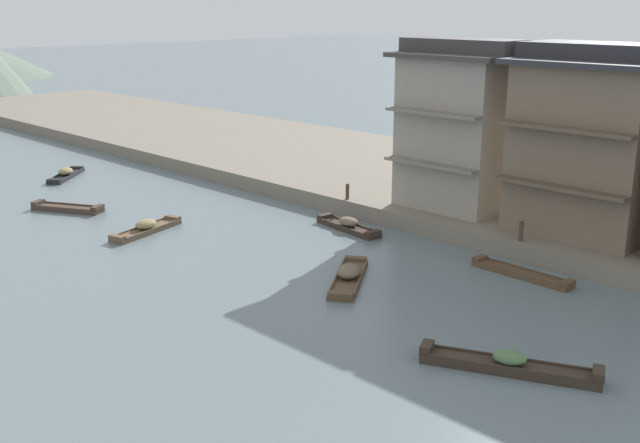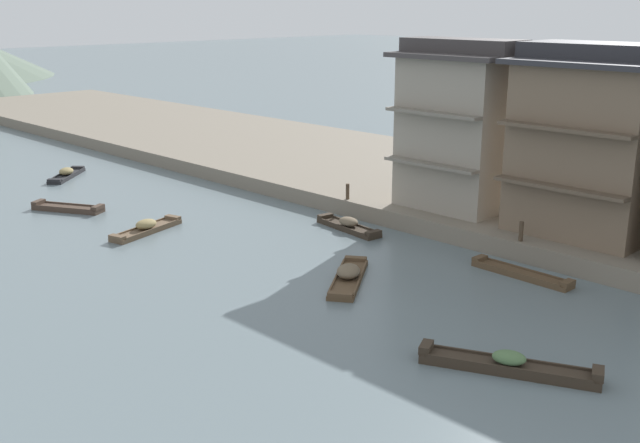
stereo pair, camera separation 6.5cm
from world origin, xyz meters
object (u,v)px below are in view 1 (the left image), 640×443
object	(u,v)px
boat_midriver_drifting	(509,365)
mooring_post_dock_far	(347,191)
boat_moored_nearest	(521,274)
boat_moored_third	(66,174)
boat_midriver_upstream	(348,226)
boat_moored_second	(68,208)
house_waterfront_second	(596,141)
mooring_post_dock_mid	(521,231)
house_waterfront_tall	(459,126)
boat_moored_far	(349,276)
boat_upstream_distant	(146,228)

from	to	relation	value
boat_midriver_drifting	mooring_post_dock_far	bearing A→B (deg)	58.74
boat_moored_nearest	boat_moored_third	world-z (taller)	boat_moored_third
boat_midriver_upstream	mooring_post_dock_far	world-z (taller)	mooring_post_dock_far
boat_moored_third	boat_moored_second	bearing A→B (deg)	-116.36
boat_moored_second	mooring_post_dock_far	bearing A→B (deg)	-47.87
house_waterfront_second	mooring_post_dock_far	world-z (taller)	house_waterfront_second
boat_moored_second	mooring_post_dock_mid	distance (m)	25.05
boat_moored_third	house_waterfront_second	size ratio (longest dim) A/B	0.45
boat_midriver_upstream	house_waterfront_tall	distance (m)	7.73
boat_moored_second	house_waterfront_tall	size ratio (longest dim) A/B	0.48
boat_midriver_upstream	mooring_post_dock_mid	bearing A→B (deg)	-76.70
boat_moored_nearest	boat_moored_far	world-z (taller)	boat_moored_far
house_waterfront_second	mooring_post_dock_mid	distance (m)	5.61
boat_moored_nearest	boat_moored_third	distance (m)	32.39
boat_upstream_distant	boat_midriver_drifting	bearing A→B (deg)	-90.56
boat_moored_third	boat_moored_far	xyz separation A→B (m)	(-1.01, -27.18, 0.02)
mooring_post_dock_far	boat_moored_nearest	bearing A→B (deg)	-98.98
boat_moored_second	boat_moored_far	xyz separation A→B (m)	(3.03, -19.04, 0.09)
boat_moored_far	boat_upstream_distant	size ratio (longest dim) A/B	0.99
boat_upstream_distant	house_waterfront_tall	size ratio (longest dim) A/B	0.52
mooring_post_dock_far	boat_moored_second	bearing A→B (deg)	132.13
boat_moored_nearest	boat_moored_far	distance (m)	7.51
mooring_post_dock_far	boat_midriver_drifting	bearing A→B (deg)	-121.26
boat_moored_second	boat_midriver_upstream	xyz separation A→B (m)	(8.58, -13.83, 0.08)
boat_moored_far	house_waterfront_second	distance (m)	13.45
boat_upstream_distant	boat_midriver_upstream	bearing A→B (deg)	-42.27
boat_moored_second	boat_moored_third	size ratio (longest dim) A/B	1.07
boat_moored_nearest	boat_midriver_drifting	xyz separation A→B (m)	(-8.10, -4.38, 0.11)
house_waterfront_second	boat_moored_nearest	bearing A→B (deg)	179.69
boat_moored_third	boat_moored_far	distance (m)	27.20
boat_moored_nearest	boat_moored_second	size ratio (longest dim) A/B	1.13
boat_upstream_distant	house_waterfront_tall	world-z (taller)	house_waterfront_tall
house_waterfront_tall	boat_midriver_upstream	bearing A→B (deg)	149.07
boat_moored_second	boat_upstream_distant	xyz separation A→B (m)	(0.85, -6.81, 0.08)
boat_moored_far	mooring_post_dock_mid	bearing A→B (deg)	-25.26
boat_moored_third	boat_upstream_distant	size ratio (longest dim) A/B	0.86
boat_moored_third	mooring_post_dock_far	distance (m)	21.03
boat_upstream_distant	boat_moored_nearest	bearing A→B (deg)	-65.22
boat_midriver_drifting	boat_upstream_distant	size ratio (longest dim) A/B	1.21
boat_moored_third	boat_midriver_upstream	xyz separation A→B (m)	(4.54, -21.97, 0.01)
boat_moored_third	boat_upstream_distant	distance (m)	15.29
boat_moored_third	boat_midriver_upstream	bearing A→B (deg)	-78.32
boat_moored_third	boat_midriver_upstream	distance (m)	22.44
mooring_post_dock_far	house_waterfront_second	bearing A→B (deg)	-72.33
boat_midriver_upstream	boat_upstream_distant	bearing A→B (deg)	137.73
boat_upstream_distant	boat_moored_second	bearing A→B (deg)	97.15
boat_midriver_drifting	house_waterfront_tall	distance (m)	18.01
boat_moored_far	boat_midriver_upstream	world-z (taller)	boat_moored_far
boat_midriver_drifting	boat_upstream_distant	world-z (taller)	boat_midriver_drifting
boat_moored_nearest	boat_moored_second	xyz separation A→B (m)	(-8.74, 23.90, 0.02)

